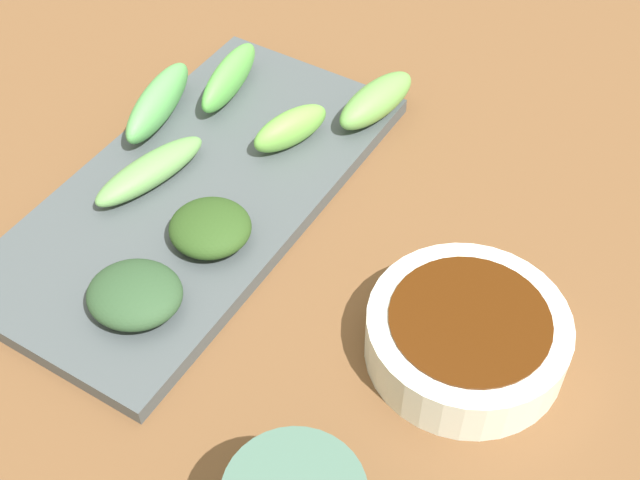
% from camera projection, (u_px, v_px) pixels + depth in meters
% --- Properties ---
extents(tabletop, '(2.10, 2.10, 0.02)m').
position_uv_depth(tabletop, '(311.00, 275.00, 0.59)').
color(tabletop, brown).
rests_on(tabletop, ground).
extents(sauce_bowl, '(0.12, 0.12, 0.04)m').
position_uv_depth(sauce_bowl, '(467.00, 335.00, 0.52)').
color(sauce_bowl, white).
rests_on(sauce_bowl, tabletop).
extents(serving_plate, '(0.17, 0.33, 0.01)m').
position_uv_depth(serving_plate, '(197.00, 193.00, 0.62)').
color(serving_plate, '#495054').
rests_on(serving_plate, tabletop).
extents(broccoli_leafy_0, '(0.08, 0.07, 0.02)m').
position_uv_depth(broccoli_leafy_0, '(135.00, 294.00, 0.54)').
color(broccoli_leafy_0, '#2F4F2F').
rests_on(broccoli_leafy_0, serving_plate).
extents(broccoli_stalk_1, '(0.05, 0.10, 0.02)m').
position_uv_depth(broccoli_stalk_1, '(147.00, 174.00, 0.61)').
color(broccoli_stalk_1, '#6AA256').
rests_on(broccoli_stalk_1, serving_plate).
extents(broccoli_stalk_2, '(0.04, 0.08, 0.03)m').
position_uv_depth(broccoli_stalk_2, '(376.00, 100.00, 0.66)').
color(broccoli_stalk_2, '#6CAB4F').
rests_on(broccoli_stalk_2, serving_plate).
extents(broccoli_stalk_3, '(0.04, 0.10, 0.03)m').
position_uv_depth(broccoli_stalk_3, '(158.00, 102.00, 0.66)').
color(broccoli_stalk_3, '#5EB05B').
rests_on(broccoli_stalk_3, serving_plate).
extents(broccoli_stalk_4, '(0.03, 0.09, 0.03)m').
position_uv_depth(broccoli_stalk_4, '(229.00, 77.00, 0.68)').
color(broccoli_stalk_4, '#5DB54C').
rests_on(broccoli_stalk_4, serving_plate).
extents(broccoli_stalk_5, '(0.04, 0.07, 0.03)m').
position_uv_depth(broccoli_stalk_5, '(290.00, 128.00, 0.64)').
color(broccoli_stalk_5, '#72B949').
rests_on(broccoli_stalk_5, serving_plate).
extents(broccoli_leafy_6, '(0.07, 0.07, 0.02)m').
position_uv_depth(broccoli_leafy_6, '(210.00, 228.00, 0.58)').
color(broccoli_leafy_6, '#2E4E1D').
rests_on(broccoli_leafy_6, serving_plate).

